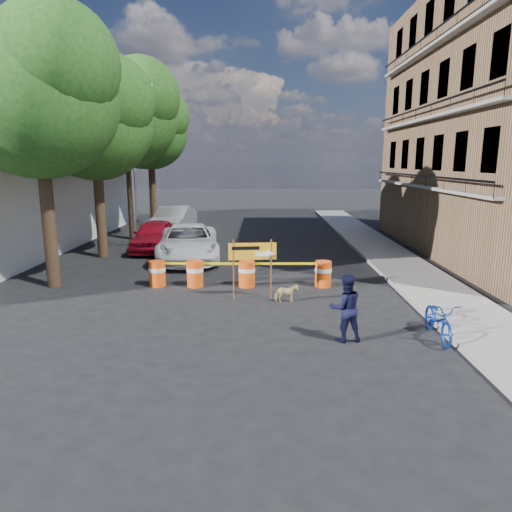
{
  "coord_description": "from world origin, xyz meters",
  "views": [
    {
      "loc": [
        0.45,
        -13.29,
        4.28
      ],
      "look_at": [
        0.26,
        1.06,
        1.3
      ],
      "focal_mm": 32.0,
      "sensor_mm": 36.0,
      "label": 1
    }
  ],
  "objects_px": {
    "bicycle": "(440,302)",
    "suv_white": "(188,243)",
    "barrel_far_left": "(157,273)",
    "detour_sign": "(259,256)",
    "barrel_far_right": "(323,273)",
    "pedestrian": "(345,308)",
    "sedan_silver": "(174,221)",
    "barrel_mid_left": "(195,273)",
    "barrel_mid_right": "(247,273)",
    "dog": "(286,293)",
    "sedan_red": "(155,235)"
  },
  "relations": [
    {
      "from": "barrel_mid_right",
      "to": "dog",
      "type": "relative_size",
      "value": 1.27
    },
    {
      "from": "barrel_far_left",
      "to": "detour_sign",
      "type": "distance_m",
      "value": 3.98
    },
    {
      "from": "barrel_far_left",
      "to": "sedan_silver",
      "type": "height_order",
      "value": "sedan_silver"
    },
    {
      "from": "barrel_far_left",
      "to": "suv_white",
      "type": "distance_m",
      "value": 4.39
    },
    {
      "from": "barrel_far_left",
      "to": "barrel_mid_left",
      "type": "height_order",
      "value": "same"
    },
    {
      "from": "bicycle",
      "to": "suv_white",
      "type": "relative_size",
      "value": 0.33
    },
    {
      "from": "bicycle",
      "to": "dog",
      "type": "relative_size",
      "value": 2.63
    },
    {
      "from": "detour_sign",
      "to": "sedan_silver",
      "type": "bearing_deg",
      "value": 105.96
    },
    {
      "from": "pedestrian",
      "to": "suv_white",
      "type": "xyz_separation_m",
      "value": [
        -5.26,
        9.25,
        -0.05
      ]
    },
    {
      "from": "barrel_far_left",
      "to": "barrel_mid_left",
      "type": "relative_size",
      "value": 1.0
    },
    {
      "from": "suv_white",
      "to": "sedan_red",
      "type": "bearing_deg",
      "value": 124.71
    },
    {
      "from": "barrel_far_left",
      "to": "suv_white",
      "type": "height_order",
      "value": "suv_white"
    },
    {
      "from": "barrel_far_left",
      "to": "suv_white",
      "type": "xyz_separation_m",
      "value": [
        0.41,
        4.36,
        0.31
      ]
    },
    {
      "from": "suv_white",
      "to": "pedestrian",
      "type": "bearing_deg",
      "value": -68.22
    },
    {
      "from": "dog",
      "to": "sedan_silver",
      "type": "height_order",
      "value": "sedan_silver"
    },
    {
      "from": "dog",
      "to": "sedan_red",
      "type": "xyz_separation_m",
      "value": [
        -6.01,
        8.4,
        0.45
      ]
    },
    {
      "from": "barrel_far_left",
      "to": "detour_sign",
      "type": "xyz_separation_m",
      "value": [
        3.56,
        -1.52,
        0.94
      ]
    },
    {
      "from": "pedestrian",
      "to": "dog",
      "type": "xyz_separation_m",
      "value": [
        -1.25,
        3.03,
        -0.53
      ]
    },
    {
      "from": "detour_sign",
      "to": "dog",
      "type": "xyz_separation_m",
      "value": [
        0.86,
        -0.34,
        -1.11
      ]
    },
    {
      "from": "barrel_far_right",
      "to": "suv_white",
      "type": "relative_size",
      "value": 0.16
    },
    {
      "from": "pedestrian",
      "to": "suv_white",
      "type": "relative_size",
      "value": 0.3
    },
    {
      "from": "barrel_mid_right",
      "to": "sedan_silver",
      "type": "bearing_deg",
      "value": 112.4
    },
    {
      "from": "sedan_red",
      "to": "sedan_silver",
      "type": "bearing_deg",
      "value": 89.0
    },
    {
      "from": "detour_sign",
      "to": "sedan_red",
      "type": "xyz_separation_m",
      "value": [
        -5.15,
        8.06,
        -0.66
      ]
    },
    {
      "from": "pedestrian",
      "to": "bicycle",
      "type": "height_order",
      "value": "bicycle"
    },
    {
      "from": "sedan_red",
      "to": "sedan_silver",
      "type": "relative_size",
      "value": 0.86
    },
    {
      "from": "dog",
      "to": "sedan_red",
      "type": "relative_size",
      "value": 0.16
    },
    {
      "from": "bicycle",
      "to": "sedan_silver",
      "type": "xyz_separation_m",
      "value": [
        -9.6,
        16.12,
        -0.09
      ]
    },
    {
      "from": "barrel_mid_left",
      "to": "barrel_far_left",
      "type": "bearing_deg",
      "value": 178.36
    },
    {
      "from": "barrel_mid_left",
      "to": "barrel_mid_right",
      "type": "distance_m",
      "value": 1.8
    },
    {
      "from": "barrel_mid_left",
      "to": "barrel_mid_right",
      "type": "xyz_separation_m",
      "value": [
        1.8,
        0.0,
        0.0
      ]
    },
    {
      "from": "barrel_mid_right",
      "to": "dog",
      "type": "bearing_deg",
      "value": -54.86
    },
    {
      "from": "barrel_far_right",
      "to": "suv_white",
      "type": "xyz_separation_m",
      "value": [
        -5.38,
        4.35,
        0.31
      ]
    },
    {
      "from": "barrel_mid_right",
      "to": "sedan_silver",
      "type": "relative_size",
      "value": 0.18
    },
    {
      "from": "suv_white",
      "to": "sedan_red",
      "type": "height_order",
      "value": "suv_white"
    },
    {
      "from": "barrel_far_left",
      "to": "dog",
      "type": "height_order",
      "value": "barrel_far_left"
    },
    {
      "from": "pedestrian",
      "to": "sedan_silver",
      "type": "distance_m",
      "value": 17.86
    },
    {
      "from": "barrel_mid_right",
      "to": "barrel_far_right",
      "type": "bearing_deg",
      "value": 1.07
    },
    {
      "from": "barrel_mid_left",
      "to": "pedestrian",
      "type": "xyz_separation_m",
      "value": [
        4.34,
        -4.85,
        0.36
      ]
    },
    {
      "from": "barrel_mid_left",
      "to": "pedestrian",
      "type": "bearing_deg",
      "value": -48.2
    },
    {
      "from": "bicycle",
      "to": "barrel_mid_left",
      "type": "bearing_deg",
      "value": 147.5
    },
    {
      "from": "barrel_far_right",
      "to": "sedan_red",
      "type": "bearing_deg",
      "value": 138.53
    },
    {
      "from": "suv_white",
      "to": "sedan_red",
      "type": "distance_m",
      "value": 2.96
    },
    {
      "from": "sedan_silver",
      "to": "detour_sign",
      "type": "bearing_deg",
      "value": -64.41
    },
    {
      "from": "bicycle",
      "to": "suv_white",
      "type": "bearing_deg",
      "value": 132.38
    },
    {
      "from": "barrel_far_right",
      "to": "suv_white",
      "type": "bearing_deg",
      "value": 141.07
    },
    {
      "from": "barrel_far_right",
      "to": "bicycle",
      "type": "distance_m",
      "value": 5.22
    },
    {
      "from": "dog",
      "to": "suv_white",
      "type": "distance_m",
      "value": 7.42
    },
    {
      "from": "bicycle",
      "to": "suv_white",
      "type": "distance_m",
      "value": 11.82
    },
    {
      "from": "detour_sign",
      "to": "barrel_far_right",
      "type": "bearing_deg",
      "value": 28.77
    }
  ]
}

